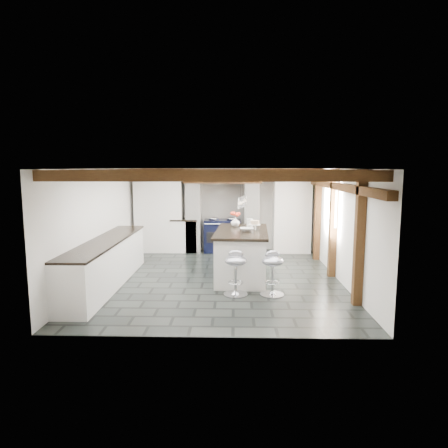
{
  "coord_description": "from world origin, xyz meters",
  "views": [
    {
      "loc": [
        0.33,
        -8.22,
        2.33
      ],
      "look_at": [
        0.1,
        0.4,
        1.1
      ],
      "focal_mm": 32.0,
      "sensor_mm": 36.0,
      "label": 1
    }
  ],
  "objects_px": {
    "bar_stool_near": "(272,268)",
    "bar_stool_far": "(236,268)",
    "range_cooker": "(223,235)",
    "kitchen_island": "(242,253)"
  },
  "relations": [
    {
      "from": "range_cooker",
      "to": "bar_stool_near",
      "type": "xyz_separation_m",
      "value": [
        1.02,
        -3.82,
        0.04
      ]
    },
    {
      "from": "range_cooker",
      "to": "bar_stool_near",
      "type": "relative_size",
      "value": 1.22
    },
    {
      "from": "range_cooker",
      "to": "bar_stool_far",
      "type": "relative_size",
      "value": 1.21
    },
    {
      "from": "range_cooker",
      "to": "kitchen_island",
      "type": "relative_size",
      "value": 0.47
    },
    {
      "from": "kitchen_island",
      "to": "range_cooker",
      "type": "bearing_deg",
      "value": 103.6
    },
    {
      "from": "bar_stool_near",
      "to": "bar_stool_far",
      "type": "relative_size",
      "value": 0.99
    },
    {
      "from": "kitchen_island",
      "to": "bar_stool_far",
      "type": "relative_size",
      "value": 2.55
    },
    {
      "from": "kitchen_island",
      "to": "bar_stool_near",
      "type": "distance_m",
      "value": 1.32
    },
    {
      "from": "range_cooker",
      "to": "kitchen_island",
      "type": "height_order",
      "value": "kitchen_island"
    },
    {
      "from": "bar_stool_far",
      "to": "range_cooker",
      "type": "bearing_deg",
      "value": 107.52
    }
  ]
}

